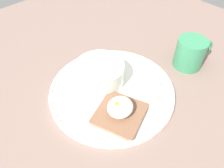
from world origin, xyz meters
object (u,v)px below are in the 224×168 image
object	(u,v)px
poached_egg	(120,107)
oatmeal_bowl	(101,72)
coffee_mug	(191,53)
banana_slice_right	(155,84)
banana_slice_front	(135,91)
toast_slice	(120,114)
banana_slice_left	(151,96)
banana_slice_back	(140,82)

from	to	relation	value
poached_egg	oatmeal_bowl	bearing A→B (deg)	-112.26
poached_egg	coffee_mug	xyz separation A→B (cm)	(-26.25, 0.12, -0.03)
banana_slice_right	coffee_mug	xyz separation A→B (cm)	(-13.72, 0.56, 2.32)
banana_slice_front	coffee_mug	size ratio (longest dim) A/B	0.27
oatmeal_bowl	coffee_mug	xyz separation A→B (cm)	(-21.80, 10.98, 0.33)
oatmeal_bowl	toast_slice	world-z (taller)	oatmeal_bowl
banana_slice_front	banana_slice_left	world-z (taller)	same
poached_egg	banana_slice_back	size ratio (longest dim) A/B	1.50
oatmeal_bowl	poached_egg	bearing A→B (deg)	67.74
banana_slice_front	banana_slice_back	world-z (taller)	banana_slice_front
banana_slice_left	banana_slice_back	xyz separation A→B (cm)	(-1.64, -4.79, -0.09)
banana_slice_left	banana_slice_right	bearing A→B (deg)	-153.47
banana_slice_left	banana_slice_front	bearing A→B (deg)	-67.24
oatmeal_bowl	banana_slice_front	distance (cm)	9.26
poached_egg	banana_slice_left	world-z (taller)	poached_egg
banana_slice_right	coffee_mug	world-z (taller)	coffee_mug
oatmeal_bowl	banana_slice_front	bearing A→B (deg)	108.39
banana_slice_right	banana_slice_front	bearing A→B (deg)	-19.52
oatmeal_bowl	banana_slice_right	xyz separation A→B (cm)	(-8.09, 10.41, -1.99)
banana_slice_right	oatmeal_bowl	bearing A→B (deg)	-52.16
toast_slice	banana_slice_left	distance (cm)	8.90
banana_slice_front	poached_egg	bearing A→B (deg)	17.53
poached_egg	banana_slice_back	xyz separation A→B (cm)	(-10.48, -3.39, -2.50)
oatmeal_bowl	coffee_mug	distance (cm)	24.41
banana_slice_right	poached_egg	bearing A→B (deg)	2.03
oatmeal_bowl	banana_slice_front	world-z (taller)	oatmeal_bowl
banana_slice_left	banana_slice_back	bearing A→B (deg)	-108.92
banana_slice_right	banana_slice_left	bearing A→B (deg)	26.53
banana_slice_back	banana_slice_right	distance (cm)	3.59
banana_slice_front	coffee_mug	bearing A→B (deg)	172.72
oatmeal_bowl	poached_egg	world-z (taller)	oatmeal_bowl
oatmeal_bowl	toast_slice	bearing A→B (deg)	67.98
toast_slice	poached_egg	size ratio (longest dim) A/B	2.25
coffee_mug	banana_slice_front	bearing A→B (deg)	-7.28
banana_slice_back	coffee_mug	xyz separation A→B (cm)	(-15.77, 3.51, 2.47)
banana_slice_front	banana_slice_back	size ratio (longest dim) A/B	0.78
toast_slice	banana_slice_back	size ratio (longest dim) A/B	3.38
toast_slice	banana_slice_back	world-z (taller)	toast_slice
oatmeal_bowl	banana_slice_left	size ratio (longest dim) A/B	2.89
toast_slice	banana_slice_right	world-z (taller)	banana_slice_right
toast_slice	banana_slice_right	size ratio (longest dim) A/B	3.87
toast_slice	banana_slice_back	xyz separation A→B (cm)	(-10.43, -3.40, -0.15)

